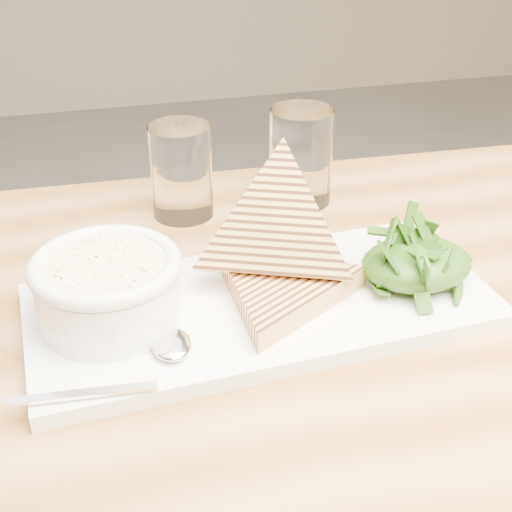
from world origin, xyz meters
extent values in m
cube|color=#A67849|center=(-0.16, 0.17, 0.70)|extent=(1.16, 0.79, 0.04)
cube|color=white|center=(-0.19, 0.22, 0.73)|extent=(0.43, 0.22, 0.02)
cylinder|color=white|center=(-0.33, 0.22, 0.76)|extent=(0.12, 0.12, 0.05)
cylinder|color=#F8EDAD|center=(-0.33, 0.22, 0.79)|extent=(0.10, 0.10, 0.01)
torus|color=white|center=(-0.33, 0.22, 0.79)|extent=(0.13, 0.13, 0.01)
ellipsoid|color=#15390B|center=(-0.05, 0.21, 0.76)|extent=(0.11, 0.08, 0.04)
ellipsoid|color=silver|center=(-0.29, 0.16, 0.74)|extent=(0.04, 0.05, 0.01)
cube|color=silver|center=(-0.36, 0.12, 0.74)|extent=(0.11, 0.02, 0.00)
cylinder|color=white|center=(-0.23, 0.43, 0.78)|extent=(0.07, 0.07, 0.11)
cylinder|color=white|center=(-0.09, 0.43, 0.78)|extent=(0.07, 0.07, 0.11)
camera|label=1|loc=(-0.34, -0.31, 1.11)|focal=50.00mm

